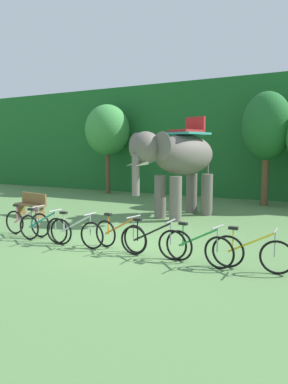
# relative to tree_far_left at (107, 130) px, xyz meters

# --- Properties ---
(ground_plane) EXTENTS (80.00, 80.00, 0.00)m
(ground_plane) POSITION_rel_tree_far_left_xyz_m (7.08, -9.42, -3.64)
(ground_plane) COLOR #567F47
(foliage_hedge) EXTENTS (36.00, 6.00, 6.24)m
(foliage_hedge) POSITION_rel_tree_far_left_xyz_m (7.08, 4.29, -0.52)
(foliage_hedge) COLOR #1E6028
(foliage_hedge) RESTS_ON ground
(tree_far_left) EXTENTS (2.54, 2.54, 5.10)m
(tree_far_left) POSITION_rel_tree_far_left_xyz_m (0.00, 0.00, 0.00)
(tree_far_left) COLOR brown
(tree_far_left) RESTS_ON ground
(tree_center_right) EXTENTS (2.21, 2.21, 5.12)m
(tree_center_right) POSITION_rel_tree_far_left_xyz_m (8.93, -0.45, -0.09)
(tree_center_right) COLOR brown
(tree_center_right) RESTS_ON ground
(elephant) EXTENTS (2.71, 4.23, 3.78)m
(elephant) POSITION_rel_tree_far_left_xyz_m (6.73, -5.19, -1.44)
(elephant) COLOR #665E56
(elephant) RESTS_ON ground
(bike_pink) EXTENTS (1.71, 0.52, 0.92)m
(bike_pink) POSITION_rel_tree_far_left_xyz_m (4.03, -10.08, -3.26)
(bike_pink) COLOR black
(bike_pink) RESTS_ON ground
(bike_teal) EXTENTS (1.71, 0.52, 0.92)m
(bike_teal) POSITION_rel_tree_far_left_xyz_m (4.97, -10.41, -3.26)
(bike_teal) COLOR black
(bike_teal) RESTS_ON ground
(bike_white) EXTENTS (1.71, 0.52, 0.92)m
(bike_white) POSITION_rel_tree_far_left_xyz_m (6.14, -10.42, -3.26)
(bike_white) COLOR black
(bike_white) RESTS_ON ground
(bike_orange) EXTENTS (1.70, 0.52, 0.92)m
(bike_orange) POSITION_rel_tree_far_left_xyz_m (7.31, -10.12, -3.26)
(bike_orange) COLOR black
(bike_orange) RESTS_ON ground
(bike_black) EXTENTS (1.71, 0.52, 0.92)m
(bike_black) POSITION_rel_tree_far_left_xyz_m (8.33, -10.30, -3.26)
(bike_black) COLOR black
(bike_black) RESTS_ON ground
(bike_green) EXTENTS (1.70, 0.52, 0.92)m
(bike_green) POSITION_rel_tree_far_left_xyz_m (9.48, -10.32, -3.26)
(bike_green) COLOR black
(bike_green) RESTS_ON ground
(bike_yellow) EXTENTS (1.71, 0.52, 0.92)m
(bike_yellow) POSITION_rel_tree_far_left_xyz_m (10.61, -10.18, -3.26)
(bike_yellow) COLOR black
(bike_yellow) RESTS_ON ground
(wooden_bench) EXTENTS (1.55, 0.66, 0.89)m
(wooden_bench) POSITION_rel_tree_far_left_xyz_m (1.74, -7.67, -3.16)
(wooden_bench) COLOR brown
(wooden_bench) RESTS_ON ground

